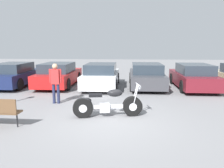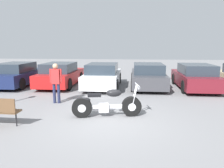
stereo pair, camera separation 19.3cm
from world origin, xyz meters
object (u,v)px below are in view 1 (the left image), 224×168
at_px(parked_car_navy, 15,75).
at_px(parked_car_red, 59,75).
at_px(parked_car_white, 101,76).
at_px(person_standing, 56,80).
at_px(parked_car_maroon, 193,77).
at_px(parked_car_dark_grey, 146,76).
at_px(motorcycle, 107,104).

xyz_separation_m(parked_car_navy, parked_car_red, (2.57, 0.18, 0.00)).
height_order(parked_car_red, parked_car_white, same).
xyz_separation_m(parked_car_navy, person_standing, (3.67, -3.68, 0.33)).
height_order(parked_car_navy, parked_car_maroon, same).
xyz_separation_m(parked_car_dark_grey, person_standing, (-4.04, -3.84, 0.33)).
relative_size(parked_car_red, parked_car_dark_grey, 1.00).
xyz_separation_m(parked_car_navy, parked_car_maroon, (10.28, -0.03, 0.00)).
bearing_deg(motorcycle, parked_car_maroon, 50.21).
xyz_separation_m(motorcycle, parked_car_maroon, (4.33, 5.20, 0.23)).
relative_size(parked_car_dark_grey, person_standing, 2.56).
bearing_deg(parked_car_maroon, parked_car_white, -179.69).
xyz_separation_m(parked_car_red, parked_car_white, (2.57, -0.23, 0.00)).
relative_size(parked_car_white, parked_car_dark_grey, 1.00).
xyz_separation_m(motorcycle, parked_car_red, (-3.38, 5.41, 0.23)).
height_order(motorcycle, parked_car_maroon, parked_car_maroon).
height_order(parked_car_white, parked_car_dark_grey, same).
xyz_separation_m(parked_car_red, parked_car_maroon, (7.71, -0.21, 0.00)).
distance_m(parked_car_maroon, person_standing, 7.55).
distance_m(parked_car_red, parked_car_dark_grey, 5.14).
relative_size(motorcycle, parked_car_maroon, 0.55).
relative_size(motorcycle, parked_car_navy, 0.55).
bearing_deg(parked_car_red, parked_car_maroon, -1.54).
height_order(motorcycle, parked_car_white, parked_car_white).
distance_m(motorcycle, parked_car_white, 5.24).
relative_size(motorcycle, parked_car_dark_grey, 0.55).
height_order(parked_car_navy, parked_car_red, same).
bearing_deg(parked_car_dark_grey, person_standing, -136.44).
bearing_deg(parked_car_maroon, person_standing, -151.10).
relative_size(motorcycle, person_standing, 1.42).
relative_size(parked_car_navy, parked_car_dark_grey, 1.00).
xyz_separation_m(motorcycle, person_standing, (-2.27, 1.55, 0.56)).
relative_size(parked_car_white, person_standing, 2.56).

